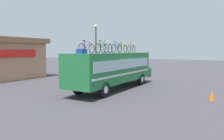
{
  "coord_description": "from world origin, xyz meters",
  "views": [
    {
      "loc": [
        -14.88,
        -8.54,
        3.06
      ],
      "look_at": [
        -0.11,
        0.0,
        1.54
      ],
      "focal_mm": 35.45,
      "sensor_mm": 36.0,
      "label": 1
    }
  ],
  "objects_px": {
    "traffic_cone": "(212,95)",
    "rooftop_bicycle_5": "(123,48)",
    "rooftop_bicycle_1": "(87,48)",
    "rooftop_bicycle_2": "(102,48)",
    "luggage_bag_1": "(82,51)",
    "rooftop_bicycle_4": "(117,48)",
    "rooftop_bicycle_3": "(107,48)",
    "bus": "(114,68)",
    "rooftop_bicycle_6": "(132,48)",
    "street_lamp": "(96,48)"
  },
  "relations": [
    {
      "from": "luggage_bag_1",
      "to": "rooftop_bicycle_5",
      "type": "distance_m",
      "value": 6.14
    },
    {
      "from": "rooftop_bicycle_6",
      "to": "street_lamp",
      "type": "bearing_deg",
      "value": 88.59
    },
    {
      "from": "traffic_cone",
      "to": "street_lamp",
      "type": "bearing_deg",
      "value": 71.04
    },
    {
      "from": "rooftop_bicycle_2",
      "to": "street_lamp",
      "type": "height_order",
      "value": "street_lamp"
    },
    {
      "from": "rooftop_bicycle_3",
      "to": "traffic_cone",
      "type": "xyz_separation_m",
      "value": [
        0.24,
        -7.46,
        -2.97
      ]
    },
    {
      "from": "rooftop_bicycle_1",
      "to": "rooftop_bicycle_2",
      "type": "height_order",
      "value": "rooftop_bicycle_2"
    },
    {
      "from": "luggage_bag_1",
      "to": "rooftop_bicycle_6",
      "type": "distance_m",
      "value": 7.39
    },
    {
      "from": "rooftop_bicycle_5",
      "to": "street_lamp",
      "type": "relative_size",
      "value": 0.31
    },
    {
      "from": "luggage_bag_1",
      "to": "rooftop_bicycle_4",
      "type": "xyz_separation_m",
      "value": [
        4.7,
        0.08,
        0.25
      ]
    },
    {
      "from": "rooftop_bicycle_4",
      "to": "rooftop_bicycle_6",
      "type": "height_order",
      "value": "rooftop_bicycle_4"
    },
    {
      "from": "rooftop_bicycle_1",
      "to": "traffic_cone",
      "type": "distance_m",
      "value": 8.46
    },
    {
      "from": "rooftop_bicycle_6",
      "to": "traffic_cone",
      "type": "height_order",
      "value": "rooftop_bicycle_6"
    },
    {
      "from": "bus",
      "to": "rooftop_bicycle_4",
      "type": "xyz_separation_m",
      "value": [
        0.78,
        0.18,
        1.56
      ]
    },
    {
      "from": "rooftop_bicycle_3",
      "to": "rooftop_bicycle_5",
      "type": "height_order",
      "value": "rooftop_bicycle_3"
    },
    {
      "from": "luggage_bag_1",
      "to": "rooftop_bicycle_4",
      "type": "bearing_deg",
      "value": 0.92
    },
    {
      "from": "bus",
      "to": "rooftop_bicycle_3",
      "type": "bearing_deg",
      "value": 149.66
    },
    {
      "from": "rooftop_bicycle_1",
      "to": "rooftop_bicycle_4",
      "type": "relative_size",
      "value": 1.02
    },
    {
      "from": "traffic_cone",
      "to": "rooftop_bicycle_6",
      "type": "bearing_deg",
      "value": 62.51
    },
    {
      "from": "rooftop_bicycle_6",
      "to": "street_lamp",
      "type": "distance_m",
      "value": 4.01
    },
    {
      "from": "street_lamp",
      "to": "rooftop_bicycle_1",
      "type": "bearing_deg",
      "value": -150.23
    },
    {
      "from": "traffic_cone",
      "to": "rooftop_bicycle_5",
      "type": "bearing_deg",
      "value": 71.54
    },
    {
      "from": "luggage_bag_1",
      "to": "traffic_cone",
      "type": "bearing_deg",
      "value": -63.44
    },
    {
      "from": "rooftop_bicycle_1",
      "to": "rooftop_bicycle_3",
      "type": "bearing_deg",
      "value": 1.35
    },
    {
      "from": "luggage_bag_1",
      "to": "street_lamp",
      "type": "height_order",
      "value": "street_lamp"
    },
    {
      "from": "street_lamp",
      "to": "rooftop_bicycle_4",
      "type": "bearing_deg",
      "value": -125.33
    },
    {
      "from": "rooftop_bicycle_3",
      "to": "rooftop_bicycle_6",
      "type": "xyz_separation_m",
      "value": [
        4.01,
        -0.22,
        -0.02
      ]
    },
    {
      "from": "rooftop_bicycle_5",
      "to": "luggage_bag_1",
      "type": "bearing_deg",
      "value": -177.54
    },
    {
      "from": "rooftop_bicycle_1",
      "to": "rooftop_bicycle_2",
      "type": "xyz_separation_m",
      "value": [
        1.31,
        -0.36,
        0.01
      ]
    },
    {
      "from": "rooftop_bicycle_2",
      "to": "rooftop_bicycle_3",
      "type": "bearing_deg",
      "value": 17.95
    },
    {
      "from": "rooftop_bicycle_1",
      "to": "rooftop_bicycle_5",
      "type": "relative_size",
      "value": 1.01
    },
    {
      "from": "rooftop_bicycle_1",
      "to": "traffic_cone",
      "type": "bearing_deg",
      "value": -68.81
    },
    {
      "from": "rooftop_bicycle_3",
      "to": "bus",
      "type": "bearing_deg",
      "value": -30.34
    },
    {
      "from": "rooftop_bicycle_2",
      "to": "rooftop_bicycle_1",
      "type": "bearing_deg",
      "value": 164.48
    },
    {
      "from": "luggage_bag_1",
      "to": "rooftop_bicycle_2",
      "type": "distance_m",
      "value": 2.09
    },
    {
      "from": "rooftop_bicycle_1",
      "to": "rooftop_bicycle_6",
      "type": "height_order",
      "value": "rooftop_bicycle_6"
    },
    {
      "from": "luggage_bag_1",
      "to": "rooftop_bicycle_2",
      "type": "relative_size",
      "value": 0.34
    },
    {
      "from": "rooftop_bicycle_4",
      "to": "traffic_cone",
      "type": "xyz_separation_m",
      "value": [
        -1.08,
        -7.32,
        -2.98
      ]
    },
    {
      "from": "traffic_cone",
      "to": "rooftop_bicycle_3",
      "type": "bearing_deg",
      "value": 91.83
    },
    {
      "from": "bus",
      "to": "luggage_bag_1",
      "type": "distance_m",
      "value": 4.14
    },
    {
      "from": "bus",
      "to": "rooftop_bicycle_6",
      "type": "relative_size",
      "value": 6.43
    },
    {
      "from": "rooftop_bicycle_3",
      "to": "rooftop_bicycle_4",
      "type": "height_order",
      "value": "rooftop_bicycle_4"
    },
    {
      "from": "rooftop_bicycle_6",
      "to": "rooftop_bicycle_4",
      "type": "bearing_deg",
      "value": 178.26
    },
    {
      "from": "bus",
      "to": "rooftop_bicycle_5",
      "type": "distance_m",
      "value": 2.71
    },
    {
      "from": "rooftop_bicycle_5",
      "to": "rooftop_bicycle_2",
      "type": "bearing_deg",
      "value": -173.35
    },
    {
      "from": "bus",
      "to": "rooftop_bicycle_3",
      "type": "xyz_separation_m",
      "value": [
        -0.54,
        0.32,
        1.56
      ]
    },
    {
      "from": "rooftop_bicycle_1",
      "to": "traffic_cone",
      "type": "height_order",
      "value": "rooftop_bicycle_1"
    },
    {
      "from": "luggage_bag_1",
      "to": "rooftop_bicycle_3",
      "type": "distance_m",
      "value": 3.4
    },
    {
      "from": "rooftop_bicycle_4",
      "to": "luggage_bag_1",
      "type": "bearing_deg",
      "value": -179.08
    },
    {
      "from": "bus",
      "to": "luggage_bag_1",
      "type": "xyz_separation_m",
      "value": [
        -3.92,
        0.1,
        1.31
      ]
    },
    {
      "from": "bus",
      "to": "rooftop_bicycle_6",
      "type": "distance_m",
      "value": 3.79
    }
  ]
}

